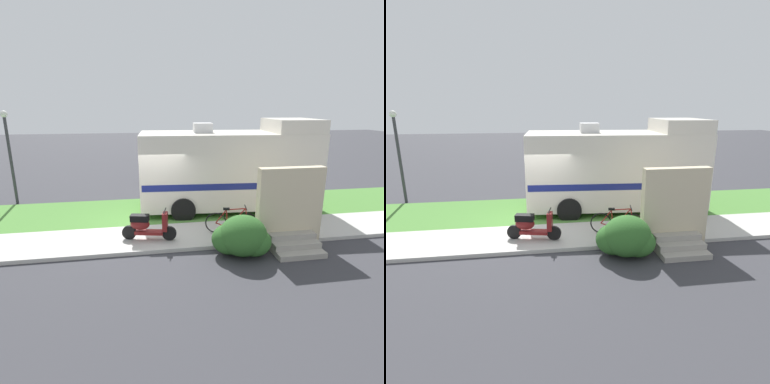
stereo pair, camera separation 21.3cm
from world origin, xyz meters
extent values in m
plane|color=#38383D|center=(0.00, 0.00, 0.00)|extent=(80.00, 80.00, 0.00)
cube|color=beige|center=(0.00, -1.20, 0.06)|extent=(24.00, 2.00, 0.12)
cube|color=#4C8438|center=(0.00, 1.50, 0.04)|extent=(24.00, 3.40, 0.08)
cube|color=silver|center=(3.14, 1.37, 1.71)|extent=(6.98, 3.02, 2.82)
cube|color=silver|center=(5.64, 1.19, 3.37)|extent=(1.96, 2.54, 0.50)
cube|color=navy|center=(3.14, 1.37, 1.29)|extent=(6.85, 3.03, 0.24)
cube|color=black|center=(6.52, 1.13, 2.21)|extent=(0.23, 2.17, 0.90)
cube|color=silver|center=(2.12, 1.44, 3.30)|extent=(0.74, 0.65, 0.36)
cylinder|color=black|center=(5.33, 2.44, 0.45)|extent=(0.92, 0.34, 0.90)
cylinder|color=black|center=(5.16, 0.00, 0.45)|extent=(0.92, 0.34, 0.90)
cylinder|color=black|center=(1.35, 2.72, 0.45)|extent=(0.92, 0.34, 0.90)
cylinder|color=black|center=(1.18, 0.27, 0.45)|extent=(0.92, 0.34, 0.90)
cylinder|color=black|center=(0.49, -1.55, 0.34)|extent=(0.45, 0.19, 0.44)
cylinder|color=black|center=(-0.72, -1.28, 0.34)|extent=(0.45, 0.19, 0.44)
cube|color=maroon|center=(-0.11, -1.42, 0.36)|extent=(0.91, 0.46, 0.10)
cube|color=black|center=(-0.38, -1.36, 0.82)|extent=(0.60, 0.38, 0.20)
ellipsoid|color=maroon|center=(-0.38, -1.36, 0.62)|extent=(0.65, 0.42, 0.36)
cube|color=maroon|center=(0.37, -1.53, 0.72)|extent=(0.21, 0.34, 0.56)
cylinder|color=black|center=(0.37, -1.53, 1.07)|extent=(0.14, 0.50, 0.04)
sphere|color=white|center=(0.37, -1.53, 0.90)|extent=(0.12, 0.12, 0.12)
torus|color=black|center=(3.03, -1.46, 0.46)|extent=(0.68, 0.18, 0.69)
torus|color=black|center=(2.03, -1.25, 0.46)|extent=(0.68, 0.18, 0.69)
cylinder|color=maroon|center=(2.68, -1.38, 0.64)|extent=(0.57, 0.15, 0.68)
cylinder|color=maroon|center=(2.38, -1.32, 0.61)|extent=(0.10, 0.06, 0.61)
cylinder|color=maroon|center=(2.65, -1.38, 0.94)|extent=(0.61, 0.16, 0.09)
cylinder|color=maroon|center=(2.22, -1.29, 0.39)|extent=(0.40, 0.12, 0.19)
cylinder|color=maroon|center=(2.19, -1.28, 0.69)|extent=(0.35, 0.11, 0.47)
cylinder|color=maroon|center=(2.99, -1.45, 0.71)|extent=(0.12, 0.06, 0.51)
cube|color=black|center=(2.35, -1.32, 0.94)|extent=(0.22, 0.14, 0.06)
cylinder|color=black|center=(2.95, -1.44, 1.00)|extent=(0.13, 0.51, 0.03)
cube|color=silver|center=(4.46, 6.34, 1.06)|extent=(2.64, 2.02, 1.57)
cube|color=black|center=(4.46, 6.34, 1.55)|extent=(2.52, 2.04, 0.44)
cube|color=silver|center=(1.60, 6.45, 0.62)|extent=(3.22, 2.04, 0.69)
cylinder|color=black|center=(4.69, 7.25, 0.38)|extent=(0.77, 0.27, 0.76)
cylinder|color=black|center=(4.62, 5.41, 0.38)|extent=(0.77, 0.27, 0.76)
cylinder|color=black|center=(1.26, 7.38, 0.38)|extent=(0.77, 0.27, 0.76)
cylinder|color=black|center=(1.19, 5.54, 0.38)|extent=(0.77, 0.27, 0.76)
cube|color=#9E998E|center=(4.05, -2.80, 0.08)|extent=(1.40, 0.96, 0.16)
cube|color=#9E998E|center=(4.05, -2.64, 0.24)|extent=(1.40, 0.64, 0.16)
cube|color=#9E998E|center=(4.05, -2.48, 0.40)|extent=(1.40, 0.32, 0.16)
cube|color=beige|center=(4.05, -2.17, 1.20)|extent=(2.00, 0.30, 2.40)
ellipsoid|color=#2D6026|center=(2.45, -2.70, 0.61)|extent=(1.37, 1.23, 1.16)
ellipsoid|color=#2D6026|center=(2.11, -2.56, 0.48)|extent=(1.02, 0.92, 0.87)
ellipsoid|color=#2D6026|center=(2.76, -2.80, 0.44)|extent=(0.96, 0.86, 0.81)
cylinder|color=brown|center=(3.92, -1.67, 0.21)|extent=(0.07, 0.07, 0.18)
cylinder|color=brown|center=(3.92, -1.67, 0.32)|extent=(0.03, 0.03, 0.04)
cylinder|color=black|center=(3.92, -1.67, 0.34)|extent=(0.03, 0.03, 0.01)
cylinder|color=#333338|center=(-5.64, 3.60, 1.84)|extent=(0.12, 0.12, 3.67)
sphere|color=silver|center=(-5.64, 3.60, 3.79)|extent=(0.28, 0.28, 0.28)
camera|label=1|loc=(-0.28, -10.41, 4.11)|focal=29.13mm
camera|label=2|loc=(-0.07, -10.44, 4.11)|focal=29.13mm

